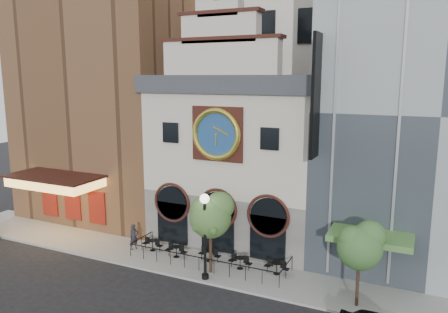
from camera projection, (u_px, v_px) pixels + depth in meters
ground at (190, 281)px, 26.55m from camera, size 120.00×120.00×0.00m
sidewalk at (208, 264)px, 28.76m from camera, size 44.00×5.00×0.15m
clock_building at (241, 153)px, 32.31m from camera, size 12.60×8.78×18.65m
theater_building at (115, 72)px, 38.58m from camera, size 14.00×15.60×25.00m
retail_building at (439, 110)px, 28.17m from camera, size 14.00×14.40×20.00m
cafe_railing at (208, 256)px, 28.67m from camera, size 10.60×2.60×0.90m
bistro_0 at (152, 244)px, 30.71m from camera, size 1.58×0.68×0.90m
bistro_1 at (176, 251)px, 29.60m from camera, size 1.58×0.68×0.90m
bistro_2 at (210, 254)px, 28.96m from camera, size 1.58×0.68×0.90m
bistro_3 at (240, 262)px, 27.81m from camera, size 1.58×0.68×0.90m
bistro_4 at (277, 267)px, 27.04m from camera, size 1.58×0.68×0.90m
pedestrian at (134, 237)px, 30.88m from camera, size 0.66×0.79×1.85m
lamppost at (205, 227)px, 25.92m from camera, size 1.70×0.63×5.32m
tree_left at (211, 214)px, 26.75m from camera, size 2.69×2.59×5.18m
tree_right at (361, 244)px, 22.81m from camera, size 2.45×2.36×4.72m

